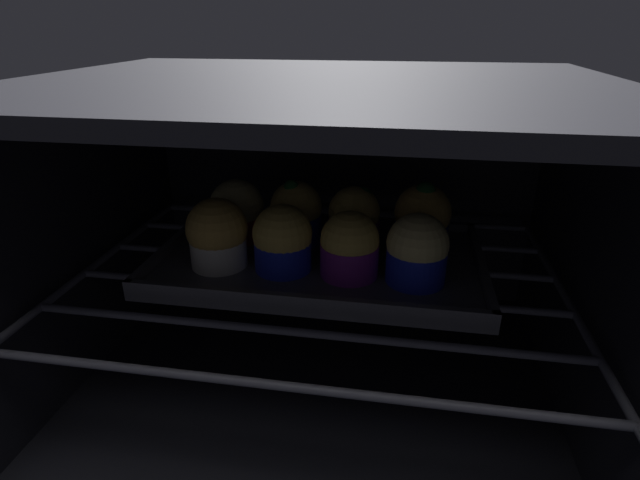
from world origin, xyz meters
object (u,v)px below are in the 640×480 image
(muffin_row0_col1, at_px, (282,240))
(muffin_row1_col1, at_px, (296,214))
(muffin_row0_col0, at_px, (218,235))
(muffin_row0_col3, at_px, (417,251))
(baking_tray, at_px, (320,261))
(muffin_row1_col0, at_px, (237,212))
(muffin_row1_col2, at_px, (354,219))
(muffin_row1_col3, at_px, (422,220))
(muffin_row0_col2, at_px, (350,247))

(muffin_row0_col1, distance_m, muffin_row1_col1, 0.08)
(muffin_row0_col0, height_order, muffin_row0_col3, muffin_row0_col0)
(baking_tray, relative_size, muffin_row1_col0, 4.89)
(muffin_row0_col1, height_order, muffin_row1_col2, same)
(muffin_row0_col0, bearing_deg, muffin_row1_col3, 18.56)
(muffin_row1_col0, distance_m, muffin_row1_col1, 0.08)
(muffin_row0_col1, relative_size, muffin_row1_col1, 0.92)
(muffin_row0_col1, bearing_deg, muffin_row1_col0, 135.60)
(muffin_row0_col3, relative_size, muffin_row1_col3, 0.86)
(muffin_row0_col2, height_order, muffin_row1_col1, muffin_row1_col1)
(muffin_row0_col2, bearing_deg, muffin_row1_col3, 44.10)
(muffin_row0_col3, bearing_deg, muffin_row1_col2, 134.02)
(baking_tray, height_order, muffin_row1_col2, muffin_row1_col2)
(muffin_row1_col0, distance_m, muffin_row1_col2, 0.15)
(baking_tray, bearing_deg, muffin_row0_col2, -44.21)
(muffin_row0_col0, relative_size, muffin_row1_col2, 1.04)
(muffin_row0_col2, height_order, muffin_row1_col3, muffin_row1_col3)
(muffin_row0_col2, bearing_deg, muffin_row0_col3, -2.26)
(baking_tray, distance_m, muffin_row0_col3, 0.12)
(muffin_row0_col1, bearing_deg, muffin_row0_col3, -1.72)
(muffin_row0_col0, xyz_separation_m, muffin_row0_col2, (0.15, 0.00, -0.00))
(muffin_row0_col2, distance_m, muffin_row1_col3, 0.11)
(baking_tray, bearing_deg, muffin_row1_col2, 45.46)
(muffin_row0_col2, xyz_separation_m, muffin_row1_col3, (0.08, 0.07, 0.01))
(muffin_row0_col0, height_order, muffin_row1_col1, muffin_row1_col1)
(baking_tray, height_order, muffin_row1_col0, muffin_row1_col0)
(muffin_row1_col1, bearing_deg, muffin_row0_col2, -45.94)
(muffin_row1_col0, bearing_deg, baking_tray, -19.14)
(muffin_row0_col0, height_order, muffin_row0_col2, muffin_row0_col0)
(muffin_row0_col3, relative_size, muffin_row1_col1, 0.92)
(baking_tray, height_order, muffin_row0_col2, muffin_row0_col2)
(muffin_row1_col1, bearing_deg, muffin_row0_col3, -28.86)
(muffin_row0_col0, relative_size, muffin_row0_col1, 1.05)
(muffin_row1_col2, bearing_deg, muffin_row1_col0, 178.96)
(muffin_row1_col3, bearing_deg, muffin_row1_col0, 179.59)
(muffin_row1_col2, bearing_deg, muffin_row1_col3, 0.76)
(muffin_row0_col3, height_order, muffin_row1_col2, same)
(baking_tray, xyz_separation_m, muffin_row0_col2, (0.04, -0.04, 0.04))
(muffin_row0_col2, bearing_deg, muffin_row1_col0, 153.11)
(muffin_row0_col0, xyz_separation_m, muffin_row0_col3, (0.22, -0.00, -0.00))
(muffin_row0_col2, relative_size, muffin_row1_col1, 0.89)
(baking_tray, height_order, muffin_row1_col1, muffin_row1_col1)
(muffin_row1_col1, xyz_separation_m, muffin_row1_col2, (0.07, -0.00, -0.00))
(baking_tray, distance_m, muffin_row1_col1, 0.07)
(muffin_row1_col1, bearing_deg, muffin_row0_col0, -132.65)
(muffin_row1_col0, bearing_deg, muffin_row0_col3, -19.66)
(muffin_row0_col1, bearing_deg, muffin_row1_col2, 45.32)
(muffin_row0_col1, bearing_deg, muffin_row0_col2, -1.21)
(muffin_row0_col3, distance_m, muffin_row1_col3, 0.08)
(muffin_row1_col2, bearing_deg, muffin_row0_col3, -45.98)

